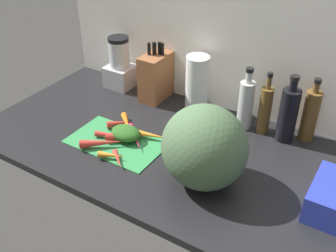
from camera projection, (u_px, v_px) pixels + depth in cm
name	position (u px, v px, depth cm)	size (l,w,h in cm)	color
ground_plane	(187.00, 153.00, 156.52)	(170.00, 80.00, 3.00)	black
wall_back	(234.00, 45.00, 166.73)	(170.00, 3.00, 60.00)	silver
cutting_board	(117.00, 142.00, 159.38)	(37.92, 23.03, 0.80)	#338C4C
carrot_0	(111.00, 135.00, 160.57)	(2.41, 2.41, 13.02)	red
carrot_1	(102.00, 143.00, 155.10)	(3.49, 3.49, 16.92)	red
carrot_2	(126.00, 136.00, 158.84)	(3.48, 3.48, 15.86)	red
carrot_3	(149.00, 135.00, 159.94)	(3.23, 3.23, 16.41)	orange
carrot_4	(111.00, 155.00, 149.13)	(2.55, 2.55, 10.11)	orange
carrot_5	(135.00, 137.00, 159.20)	(2.64, 2.64, 17.24)	#B2264C
carrot_6	(118.00, 159.00, 147.52)	(2.08, 2.08, 10.33)	red
carrot_7	(119.00, 123.00, 167.24)	(3.14, 3.14, 10.27)	red
carrot_8	(127.00, 125.00, 166.51)	(2.67, 2.67, 16.68)	orange
carrot_greens_pile	(126.00, 133.00, 159.13)	(12.50, 9.61, 5.29)	#2D6023
winter_squash	(204.00, 147.00, 131.95)	(29.26, 27.70, 29.44)	#4C6B47
knife_block	(156.00, 76.00, 184.46)	(9.72, 16.60, 27.26)	brown
blender_appliance	(120.00, 66.00, 194.85)	(13.03, 13.03, 25.35)	#B2B2B7
paper_towel_roll	(197.00, 84.00, 175.08)	(10.12, 10.12, 25.26)	white
bottle_0	(246.00, 104.00, 163.34)	(6.19, 6.19, 26.99)	silver
bottle_1	(265.00, 109.00, 160.41)	(5.20, 5.20, 26.79)	brown
bottle_2	(288.00, 114.00, 155.60)	(7.38, 7.38, 28.00)	black
bottle_3	(310.00, 115.00, 156.25)	(6.21, 6.21, 26.57)	brown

